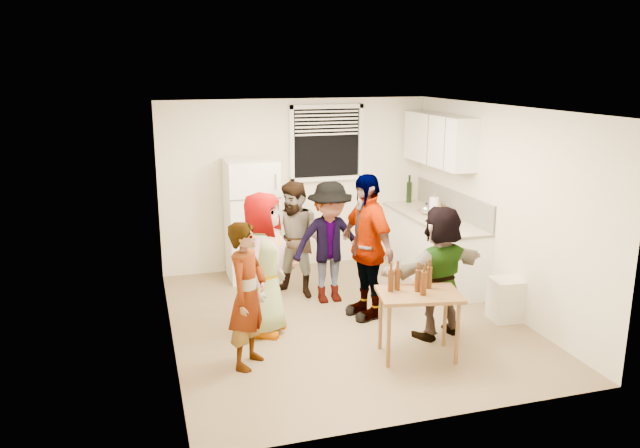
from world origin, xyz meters
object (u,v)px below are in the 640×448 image
object	(u,v)px
beer_bottle_counter	(444,225)
beer_bottle_table	(423,295)
guest_back_right	(330,301)
kettle	(426,214)
blue_cup	(448,232)
guest_stripe	(250,364)
red_cup	(418,287)
guest_orange	(437,335)
guest_back_left	(297,295)
trash_bin	(506,300)
serving_table	(417,356)
wine_bottle	(409,202)
refrigerator	(252,220)
guest_grey	(265,332)
guest_black	(365,315)

from	to	relation	value
beer_bottle_counter	beer_bottle_table	distance (m)	2.16
guest_back_right	kettle	bearing A→B (deg)	20.24
blue_cup	guest_stripe	size ratio (longest dim) A/B	0.08
kettle	red_cup	bearing A→B (deg)	-136.20
red_cup	guest_orange	world-z (taller)	red_cup
guest_back_left	guest_back_right	size ratio (longest dim) A/B	0.98
trash_bin	guest_back_left	world-z (taller)	trash_bin
serving_table	trash_bin	bearing A→B (deg)	22.67
kettle	guest_stripe	distance (m)	3.71
serving_table	guest_back_right	distance (m)	1.83
wine_bottle	blue_cup	size ratio (longest dim) A/B	2.63
guest_stripe	guest_orange	world-z (taller)	guest_orange
refrigerator	beer_bottle_counter	world-z (taller)	refrigerator
refrigerator	guest_back_right	world-z (taller)	refrigerator
beer_bottle_counter	guest_back_left	distance (m)	2.16
blue_cup	guest_back_right	world-z (taller)	blue_cup
guest_orange	beer_bottle_table	bearing A→B (deg)	33.75
kettle	guest_grey	distance (m)	3.08
refrigerator	blue_cup	size ratio (longest dim) A/B	14.08
trash_bin	guest_black	distance (m)	1.69
guest_back_right	wine_bottle	bearing A→B (deg)	39.24
kettle	guest_orange	world-z (taller)	kettle
red_cup	guest_black	world-z (taller)	red_cup
trash_bin	guest_orange	world-z (taller)	trash_bin
beer_bottle_table	guest_back_left	bearing A→B (deg)	109.82
refrigerator	beer_bottle_table	xyz separation A→B (m)	(1.19, -3.05, -0.15)
serving_table	refrigerator	bearing A→B (deg)	111.50
refrigerator	kettle	bearing A→B (deg)	-13.90
blue_cup	red_cup	size ratio (longest dim) A/B	1.07
serving_table	guest_grey	distance (m)	1.76
refrigerator	guest_black	distance (m)	2.24
guest_back_left	guest_orange	distance (m)	2.05
refrigerator	guest_grey	bearing A→B (deg)	-96.84
beer_bottle_counter	guest_back_right	size ratio (longest dim) A/B	0.13
guest_black	red_cup	bearing A→B (deg)	-0.01
guest_back_right	guest_black	distance (m)	0.65
beer_bottle_counter	serving_table	world-z (taller)	beer_bottle_counter
serving_table	guest_back_right	size ratio (longest dim) A/B	0.53
wine_bottle	guest_stripe	distance (m)	4.29
serving_table	beer_bottle_table	bearing A→B (deg)	-79.21
trash_bin	beer_bottle_table	xyz separation A→B (m)	(-1.41, -0.66, 0.45)
refrigerator	beer_bottle_table	distance (m)	3.27
trash_bin	guest_back_left	size ratio (longest dim) A/B	0.33
kettle	trash_bin	world-z (taller)	kettle
guest_back_left	guest_black	world-z (taller)	guest_back_left
refrigerator	wine_bottle	size ratio (longest dim) A/B	5.35
kettle	guest_back_left	bearing A→B (deg)	170.19
beer_bottle_table	beer_bottle_counter	bearing A→B (deg)	57.30
wine_bottle	trash_bin	size ratio (longest dim) A/B	0.63
beer_bottle_counter	blue_cup	distance (m)	0.33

